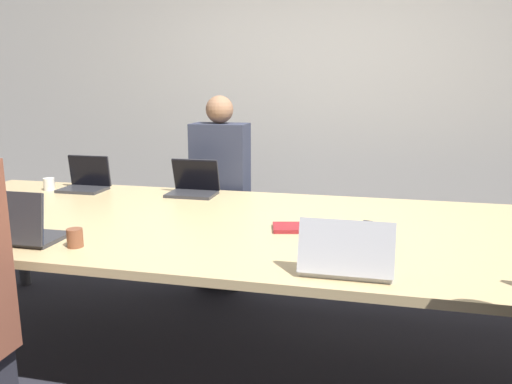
{
  "coord_description": "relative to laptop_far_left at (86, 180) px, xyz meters",
  "views": [
    {
      "loc": [
        0.55,
        -2.48,
        1.49
      ],
      "look_at": [
        -0.05,
        0.1,
        0.92
      ],
      "focal_mm": 35.0,
      "sensor_mm": 36.0,
      "label": 1
    }
  ],
  "objects": [
    {
      "name": "cup_far_left",
      "position": [
        -0.25,
        -0.07,
        -0.03
      ],
      "size": [
        0.08,
        0.08,
        0.09
      ],
      "color": "white",
      "rests_on": "conference_table"
    },
    {
      "name": "laptop_near_left",
      "position": [
        0.36,
        -1.15,
        0.01
      ],
      "size": [
        0.36,
        0.25,
        0.26
      ],
      "rotation": [
        0.0,
        0.0,
        3.14
      ],
      "color": "#333338",
      "rests_on": "conference_table"
    },
    {
      "name": "laptop_far_left",
      "position": [
        0.0,
        0.0,
        0.0
      ],
      "size": [
        0.31,
        0.23,
        0.24
      ],
      "color": "#333338",
      "rests_on": "conference_table"
    },
    {
      "name": "laptop_far_midleft",
      "position": [
        0.79,
        0.03,
        -0.0
      ],
      "size": [
        0.32,
        0.23,
        0.24
      ],
      "color": "#333338",
      "rests_on": "conference_table"
    },
    {
      "name": "ground_plane",
      "position": [
        1.39,
        -0.58,
        -0.84
      ],
      "size": [
        24.0,
        24.0,
        0.0
      ],
      "primitive_type": "plane",
      "color": "#2D2D38"
    },
    {
      "name": "stapler",
      "position": [
        1.92,
        -0.64,
        -0.04
      ],
      "size": [
        0.08,
        0.16,
        0.05
      ],
      "rotation": [
        0.0,
        0.0,
        -0.23
      ],
      "color": "black",
      "rests_on": "conference_table"
    },
    {
      "name": "notebook",
      "position": [
        1.55,
        -0.65,
        -0.06
      ],
      "size": [
        0.21,
        0.19,
        0.02
      ],
      "rotation": [
        0.0,
        0.0,
        0.23
      ],
      "color": "maroon",
      "rests_on": "conference_table"
    },
    {
      "name": "cup_near_left",
      "position": [
        0.65,
        -1.14,
        -0.03
      ],
      "size": [
        0.07,
        0.07,
        0.09
      ],
      "color": "brown",
      "rests_on": "conference_table"
    },
    {
      "name": "curtain_wall",
      "position": [
        1.39,
        1.47,
        0.56
      ],
      "size": [
        12.0,
        0.06,
        2.8
      ],
      "color": "beige",
      "rests_on": "ground_plane"
    },
    {
      "name": "laptop_near_midright",
      "position": [
        1.86,
        -1.2,
        -0.0
      ],
      "size": [
        0.36,
        0.22,
        0.22
      ],
      "rotation": [
        0.0,
        0.0,
        3.14
      ],
      "color": "silver",
      "rests_on": "conference_table"
    },
    {
      "name": "conference_table",
      "position": [
        1.39,
        -0.58,
        -0.11
      ],
      "size": [
        4.33,
        1.56,
        0.77
      ],
      "color": "#D6B77F",
      "rests_on": "ground_plane"
    },
    {
      "name": "person_far_midleft",
      "position": [
        0.87,
        0.37,
        -0.15
      ],
      "size": [
        0.4,
        0.24,
        1.42
      ],
      "color": "#2D2D38",
      "rests_on": "ground_plane"
    }
  ]
}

